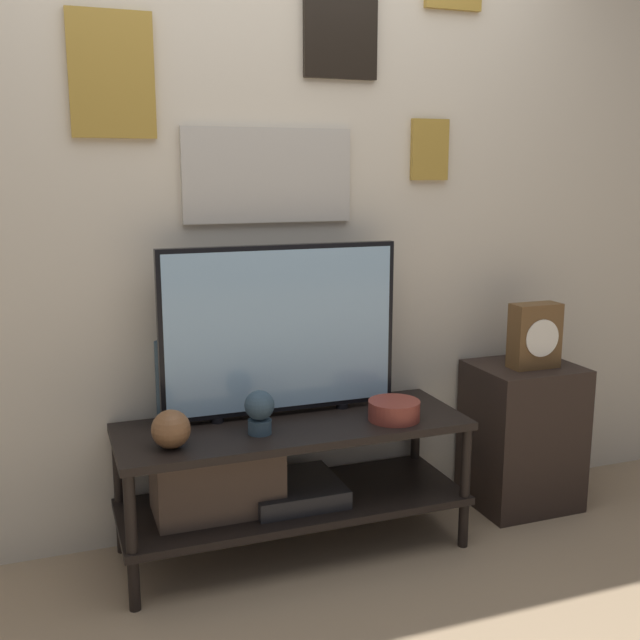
{
  "coord_description": "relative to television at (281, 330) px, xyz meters",
  "views": [
    {
      "loc": [
        -0.85,
        -2.33,
        1.48
      ],
      "look_at": [
        0.11,
        0.28,
        0.92
      ],
      "focal_mm": 42.0,
      "sensor_mm": 36.0,
      "label": 1
    }
  ],
  "objects": [
    {
      "name": "decorative_bust",
      "position": [
        -0.14,
        -0.17,
        -0.26
      ],
      "size": [
        0.11,
        0.11,
        0.16
      ],
      "color": "#2D4251",
      "rests_on": "media_console"
    },
    {
      "name": "wall_back",
      "position": [
        0.01,
        0.19,
        0.49
      ],
      "size": [
        6.4,
        0.08,
        2.7
      ],
      "color": "beige",
      "rests_on": "ground_plane"
    },
    {
      "name": "ground_plane",
      "position": [
        0.01,
        -0.39,
        -0.87
      ],
      "size": [
        12.0,
        12.0,
        0.0
      ],
      "primitive_type": "plane",
      "color": "#997F60"
    },
    {
      "name": "media_console",
      "position": [
        -0.1,
        -0.11,
        -0.54
      ],
      "size": [
        1.35,
        0.49,
        0.52
      ],
      "color": "black",
      "rests_on": "ground_plane"
    },
    {
      "name": "television",
      "position": [
        0.0,
        0.0,
        0.0
      ],
      "size": [
        0.94,
        0.05,
        0.68
      ],
      "color": "black",
      "rests_on": "media_console"
    },
    {
      "name": "vase_tall_ceramic",
      "position": [
        -0.44,
        0.08,
        -0.19
      ],
      "size": [
        0.08,
        0.08,
        0.32
      ],
      "color": "#2D4251",
      "rests_on": "media_console"
    },
    {
      "name": "mantel_clock",
      "position": [
        1.11,
        -0.09,
        -0.09
      ],
      "size": [
        0.21,
        0.11,
        0.28
      ],
      "color": "brown",
      "rests_on": "side_table"
    },
    {
      "name": "vase_wide_bowl",
      "position": [
        0.39,
        -0.2,
        -0.31
      ],
      "size": [
        0.2,
        0.2,
        0.08
      ],
      "color": "brown",
      "rests_on": "media_console"
    },
    {
      "name": "side_table",
      "position": [
        1.1,
        -0.06,
        -0.55
      ],
      "size": [
        0.44,
        0.38,
        0.64
      ],
      "color": "black",
      "rests_on": "ground_plane"
    },
    {
      "name": "vase_round_glass",
      "position": [
        -0.47,
        -0.21,
        -0.28
      ],
      "size": [
        0.14,
        0.14,
        0.14
      ],
      "color": "brown",
      "rests_on": "media_console"
    }
  ]
}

